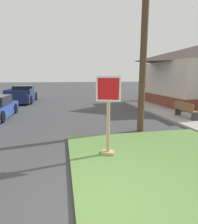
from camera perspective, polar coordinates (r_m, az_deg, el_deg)
name	(u,v)px	position (r m, az deg, el deg)	size (l,w,h in m)	color
ground_plane	(103,208)	(3.77, 1.30, -27.65)	(160.00, 160.00, 0.00)	#3D3D3F
grass_corner_patch	(170,163)	(5.55, 21.04, -14.50)	(5.32, 5.38, 0.08)	#567F3D
sidewalk_strip	(195,122)	(10.69, 27.68, -2.75)	(2.20, 15.40, 0.12)	#9E9B93
stop_sign	(108,118)	(5.31, 2.87, -1.81)	(0.66, 0.39, 2.29)	tan
manhole_cover	(83,159)	(5.49, -4.95, -14.40)	(0.70, 0.70, 0.02)	black
pickup_truck_navy	(23,95)	(18.76, -22.54, 4.76)	(2.15, 5.24, 1.48)	#19234C
street_bench	(185,109)	(11.14, 25.10, 0.75)	(0.42, 1.59, 0.85)	brown
utility_pole	(146,6)	(8.45, 14.20, 29.18)	(1.56, 0.28, 9.68)	#4C3823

